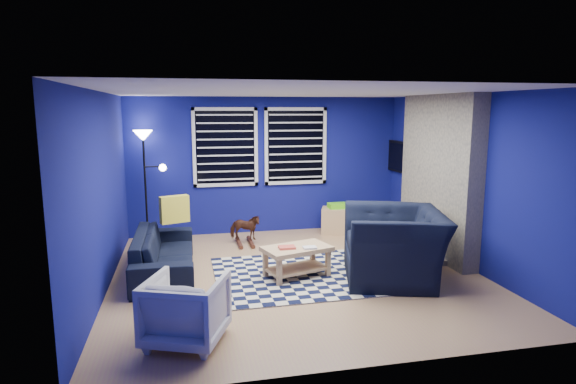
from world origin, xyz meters
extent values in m
plane|color=tan|center=(0.00, 0.00, 0.00)|extent=(5.00, 5.00, 0.00)
plane|color=white|center=(0.00, 0.00, 2.50)|extent=(5.00, 5.00, 0.00)
plane|color=navy|center=(0.00, 2.50, 1.25)|extent=(5.00, 0.00, 5.00)
plane|color=navy|center=(-2.50, 0.00, 1.25)|extent=(0.00, 5.00, 5.00)
plane|color=navy|center=(2.50, 0.00, 1.25)|extent=(0.00, 5.00, 5.00)
cube|color=gray|center=(2.37, 0.50, 1.25)|extent=(0.26, 2.00, 2.50)
cube|color=black|center=(2.23, 0.50, 0.35)|extent=(0.04, 0.70, 0.60)
cube|color=gray|center=(2.10, 0.50, 0.04)|extent=(0.50, 1.20, 0.08)
cube|color=black|center=(-0.75, 2.48, 1.60)|extent=(1.05, 0.02, 1.30)
cube|color=white|center=(-0.75, 2.47, 2.28)|extent=(1.17, 0.05, 0.06)
cube|color=white|center=(-0.75, 2.47, 0.92)|extent=(1.17, 0.05, 0.06)
cube|color=black|center=(0.55, 2.48, 1.60)|extent=(1.05, 0.02, 1.30)
cube|color=white|center=(0.55, 2.47, 2.28)|extent=(1.17, 0.05, 0.06)
cube|color=white|center=(0.55, 2.47, 0.92)|extent=(1.17, 0.05, 0.06)
cube|color=black|center=(2.45, 2.00, 1.40)|extent=(0.06, 1.00, 0.58)
cube|color=black|center=(2.42, 2.00, 1.40)|extent=(0.01, 0.92, 0.50)
cube|color=black|center=(0.12, -0.02, 0.01)|extent=(2.52, 2.02, 0.02)
imported|color=black|center=(-1.80, 0.47, 0.29)|extent=(2.03, 0.81, 0.59)
imported|color=black|center=(1.25, -0.40, 0.47)|extent=(1.73, 1.60, 0.94)
imported|color=gray|center=(-1.52, -1.67, 0.34)|extent=(0.95, 0.96, 0.68)
imported|color=#482C17|center=(-0.52, 1.68, 0.29)|extent=(0.39, 0.58, 0.45)
cube|color=tan|center=(-0.03, -0.08, 0.40)|extent=(1.01, 0.75, 0.06)
cube|color=tan|center=(-0.03, -0.08, 0.12)|extent=(0.91, 0.66, 0.03)
cube|color=#C64538|center=(-0.18, -0.13, 0.44)|extent=(0.26, 0.22, 0.03)
cube|color=silver|center=(0.12, -0.20, 0.44)|extent=(0.21, 0.18, 0.03)
cube|color=tan|center=(-0.41, -0.28, 0.19)|extent=(0.07, 0.07, 0.36)
cube|color=tan|center=(0.35, -0.28, 0.19)|extent=(0.07, 0.07, 0.36)
cube|color=tan|center=(-0.41, 0.12, 0.19)|extent=(0.07, 0.07, 0.36)
cube|color=tan|center=(0.35, 0.12, 0.19)|extent=(0.07, 0.07, 0.36)
cube|color=tan|center=(1.25, 2.06, 0.24)|extent=(0.67, 0.56, 0.48)
cube|color=black|center=(1.25, 2.06, 0.24)|extent=(0.59, 0.50, 0.38)
cube|color=#6AEF1C|center=(1.25, 2.06, 0.52)|extent=(0.41, 0.36, 0.09)
cylinder|color=black|center=(-2.15, 2.25, 0.02)|extent=(0.24, 0.24, 0.03)
cylinder|color=black|center=(-2.15, 2.25, 0.91)|extent=(0.04, 0.04, 1.80)
cone|color=white|center=(-2.15, 2.25, 1.84)|extent=(0.32, 0.32, 0.18)
sphere|color=white|center=(-1.85, 2.20, 1.29)|extent=(0.12, 0.12, 0.12)
cube|color=yellow|center=(-1.65, 1.03, 0.79)|extent=(0.45, 0.27, 0.41)
camera|label=1|loc=(-1.49, -6.23, 2.28)|focal=30.00mm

